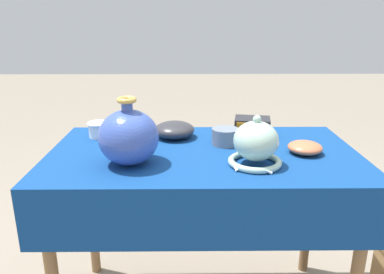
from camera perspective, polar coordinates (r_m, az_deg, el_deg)
name	(u,v)px	position (r m, az deg, el deg)	size (l,w,h in m)	color
display_table	(203,173)	(1.44, 1.71, -5.45)	(1.16, 0.65, 0.73)	olive
vase_tall_bulbous	(129,137)	(1.29, -9.63, 0.03)	(0.21, 0.21, 0.23)	#3851A8
vase_dome_bell	(256,145)	(1.28, 9.68, -1.19)	(0.19, 0.20, 0.18)	#A8CCB7
mosaic_tile_box	(252,127)	(1.60, 9.15, 1.47)	(0.16, 0.13, 0.08)	#232328
cup_wide_porcelain	(99,129)	(1.62, -14.04, 1.23)	(0.09, 0.09, 0.06)	white
bowl_shallow_charcoal	(174,130)	(1.57, -2.71, 1.11)	(0.17, 0.17, 0.07)	#2D2D33
pot_squat_slate	(225,137)	(1.49, 5.07, 0.07)	(0.11, 0.11, 0.07)	slate
bowl_shallow_terracotta	(305,148)	(1.45, 16.84, -1.55)	(0.13, 0.13, 0.04)	#BC6642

